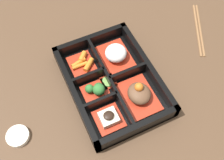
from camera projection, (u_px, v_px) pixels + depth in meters
The scene contains 11 objects.
ground_plane at pixel (112, 85), 0.70m from camera, with size 3.00×3.00×0.00m, color #4C3523.
bento_base at pixel (112, 84), 0.70m from camera, with size 0.30×0.22×0.01m.
bento_rim at pixel (111, 81), 0.68m from camera, with size 0.30×0.22×0.04m.
bowl_rice at pixel (116, 54), 0.72m from camera, with size 0.12×0.08×0.05m.
bowl_stew at pixel (139, 94), 0.66m from camera, with size 0.12×0.08×0.05m.
bowl_carrots at pixel (83, 64), 0.72m from camera, with size 0.08×0.07×0.02m.
bowl_greens at pixel (96, 90), 0.67m from camera, with size 0.06×0.07×0.04m.
bowl_tofu at pixel (109, 118), 0.63m from camera, with size 0.07×0.07×0.03m.
bowl_pickles at pixel (108, 82), 0.69m from camera, with size 0.04×0.04×0.01m.
chopsticks at pixel (199, 29), 0.80m from camera, with size 0.19×0.11×0.01m.
sauce_dish at pixel (18, 136), 0.62m from camera, with size 0.05×0.05×0.01m.
Camera 1 is at (0.32, -0.15, 0.61)m, focal length 42.00 mm.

